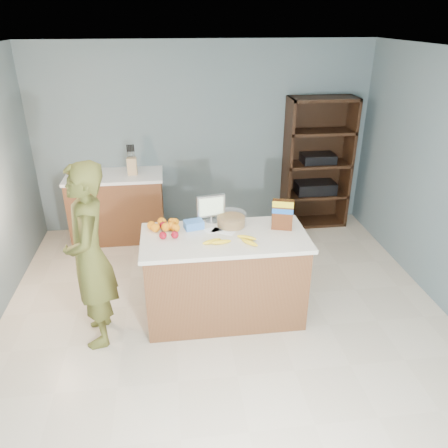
{
  "coord_description": "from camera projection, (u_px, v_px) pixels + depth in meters",
  "views": [
    {
      "loc": [
        -0.46,
        -3.29,
        2.77
      ],
      "look_at": [
        0.0,
        0.35,
        1.0
      ],
      "focal_mm": 35.0,
      "sensor_mm": 36.0,
      "label": 1
    }
  ],
  "objects": [
    {
      "name": "counter_peninsula",
      "position": [
        225.0,
        280.0,
        4.28
      ],
      "size": [
        1.56,
        0.76,
        0.9
      ],
      "color": "brown",
      "rests_on": "ground"
    },
    {
      "name": "person",
      "position": [
        90.0,
        257.0,
        3.8
      ],
      "size": [
        0.49,
        0.67,
        1.72
      ],
      "primitive_type": "imported",
      "rotation": [
        0.0,
        0.0,
        -1.44
      ],
      "color": "#50511F",
      "rests_on": "ground"
    },
    {
      "name": "floor",
      "position": [
        229.0,
        333.0,
        4.19
      ],
      "size": [
        4.5,
        5.0,
        0.02
      ],
      "primitive_type": "cube",
      "color": "beige",
      "rests_on": "ground"
    },
    {
      "name": "back_cabinet",
      "position": [
        118.0,
        206.0,
        5.83
      ],
      "size": [
        1.24,
        0.62,
        0.9
      ],
      "color": "brown",
      "rests_on": "ground"
    },
    {
      "name": "shelving_unit",
      "position": [
        316.0,
        165.0,
        6.09
      ],
      "size": [
        0.9,
        0.4,
        1.8
      ],
      "color": "black",
      "rests_on": "ground"
    },
    {
      "name": "oranges",
      "position": [
        166.0,
        225.0,
        4.19
      ],
      "size": [
        0.31,
        0.24,
        0.08
      ],
      "color": "orange",
      "rests_on": "counter_peninsula"
    },
    {
      "name": "knife_block",
      "position": [
        132.0,
        165.0,
        5.59
      ],
      "size": [
        0.12,
        0.1,
        0.31
      ],
      "color": "tan",
      "rests_on": "back_cabinet"
    },
    {
      "name": "apples",
      "position": [
        167.0,
        232.0,
        4.07
      ],
      "size": [
        0.18,
        0.29,
        0.07
      ],
      "color": "maroon",
      "rests_on": "counter_peninsula"
    },
    {
      "name": "envelopes",
      "position": [
        220.0,
        230.0,
        4.17
      ],
      "size": [
        0.31,
        0.25,
        0.0
      ],
      "color": "white",
      "rests_on": "counter_peninsula"
    },
    {
      "name": "tv",
      "position": [
        211.0,
        207.0,
        4.28
      ],
      "size": [
        0.28,
        0.12,
        0.28
      ],
      "color": "silver",
      "rests_on": "counter_peninsula"
    },
    {
      "name": "cereal_box",
      "position": [
        283.0,
        213.0,
        4.13
      ],
      "size": [
        0.21,
        0.13,
        0.3
      ],
      "color": "#592B14",
      "rests_on": "counter_peninsula"
    },
    {
      "name": "salad_bowl",
      "position": [
        231.0,
        220.0,
        4.25
      ],
      "size": [
        0.3,
        0.3,
        0.13
      ],
      "color": "#267219",
      "rests_on": "counter_peninsula"
    },
    {
      "name": "blue_carton",
      "position": [
        194.0,
        225.0,
        4.2
      ],
      "size": [
        0.2,
        0.16,
        0.08
      ],
      "primitive_type": "cube",
      "rotation": [
        0.0,
        0.0,
        0.24
      ],
      "color": "blue",
      "rests_on": "counter_peninsula"
    },
    {
      "name": "walls",
      "position": [
        230.0,
        169.0,
        3.48
      ],
      "size": [
        4.52,
        5.02,
        2.51
      ],
      "color": "slate",
      "rests_on": "ground"
    },
    {
      "name": "bananas",
      "position": [
        232.0,
        241.0,
        3.94
      ],
      "size": [
        0.51,
        0.24,
        0.04
      ],
      "color": "yellow",
      "rests_on": "counter_peninsula"
    }
  ]
}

